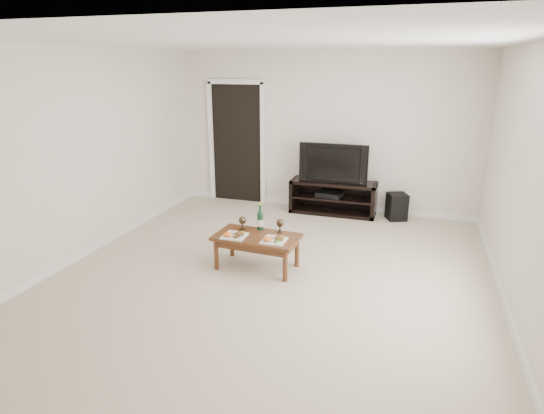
{
  "coord_description": "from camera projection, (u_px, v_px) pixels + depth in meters",
  "views": [
    {
      "loc": [
        1.5,
        -4.66,
        2.39
      ],
      "look_at": [
        -0.15,
        0.41,
        0.7
      ],
      "focal_mm": 30.0,
      "sensor_mm": 36.0,
      "label": 1
    }
  ],
  "objects": [
    {
      "name": "goblet_left",
      "position": [
        242.0,
        223.0,
        5.61
      ],
      "size": [
        0.09,
        0.09,
        0.17
      ],
      "primitive_type": null,
      "color": "#3A2E1F",
      "rests_on": "coffee_table"
    },
    {
      "name": "wine_bottle",
      "position": [
        260.0,
        216.0,
        5.59
      ],
      "size": [
        0.07,
        0.07,
        0.35
      ],
      "primitive_type": "cylinder",
      "color": "#0E351C",
      "rests_on": "coffee_table"
    },
    {
      "name": "back_wall",
      "position": [
        324.0,
        132.0,
        7.51
      ],
      "size": [
        5.0,
        0.04,
        2.6
      ],
      "primitive_type": "cube",
      "color": "silver",
      "rests_on": "ground"
    },
    {
      "name": "floor",
      "position": [
        273.0,
        274.0,
        5.39
      ],
      "size": [
        5.5,
        5.5,
        0.0
      ],
      "primitive_type": "plane",
      "color": "#BBAE97",
      "rests_on": "ground"
    },
    {
      "name": "doorway",
      "position": [
        237.0,
        144.0,
        8.01
      ],
      "size": [
        0.9,
        0.02,
        2.05
      ],
      "primitive_type": "cube",
      "color": "black",
      "rests_on": "ground"
    },
    {
      "name": "plate_left",
      "position": [
        234.0,
        234.0,
        5.39
      ],
      "size": [
        0.27,
        0.27,
        0.07
      ],
      "primitive_type": "cube",
      "color": "white",
      "rests_on": "coffee_table"
    },
    {
      "name": "ceiling",
      "position": [
        273.0,
        39.0,
        4.59
      ],
      "size": [
        5.0,
        5.5,
        0.04
      ],
      "primitive_type": "cube",
      "color": "white",
      "rests_on": "back_wall"
    },
    {
      "name": "subwoofer",
      "position": [
        397.0,
        207.0,
        7.22
      ],
      "size": [
        0.37,
        0.37,
        0.43
      ],
      "primitive_type": "cube",
      "rotation": [
        0.0,
        0.0,
        0.41
      ],
      "color": "black",
      "rests_on": "ground"
    },
    {
      "name": "goblet_right",
      "position": [
        280.0,
        226.0,
        5.52
      ],
      "size": [
        0.09,
        0.09,
        0.17
      ],
      "primitive_type": null,
      "color": "#3A2E1F",
      "rests_on": "coffee_table"
    },
    {
      "name": "av_receiver",
      "position": [
        330.0,
        194.0,
        7.49
      ],
      "size": [
        0.45,
        0.36,
        0.08
      ],
      "primitive_type": "cube",
      "rotation": [
        0.0,
        0.0,
        -0.17
      ],
      "color": "black",
      "rests_on": "media_console"
    },
    {
      "name": "coffee_table",
      "position": [
        257.0,
        252.0,
        5.5
      ],
      "size": [
        1.03,
        0.6,
        0.42
      ],
      "primitive_type": "cube",
      "rotation": [
        0.0,
        0.0,
        -0.06
      ],
      "color": "#552B17",
      "rests_on": "ground"
    },
    {
      "name": "media_console",
      "position": [
        333.0,
        197.0,
        7.5
      ],
      "size": [
        1.4,
        0.45,
        0.55
      ],
      "primitive_type": "cube",
      "color": "black",
      "rests_on": "ground"
    },
    {
      "name": "plate_right",
      "position": [
        274.0,
        239.0,
        5.25
      ],
      "size": [
        0.27,
        0.27,
        0.07
      ],
      "primitive_type": "cube",
      "color": "white",
      "rests_on": "coffee_table"
    },
    {
      "name": "television",
      "position": [
        334.0,
        162.0,
        7.32
      ],
      "size": [
        1.1,
        0.15,
        0.64
      ],
      "primitive_type": "imported",
      "rotation": [
        0.0,
        0.0,
        0.0
      ],
      "color": "black",
      "rests_on": "media_console"
    }
  ]
}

